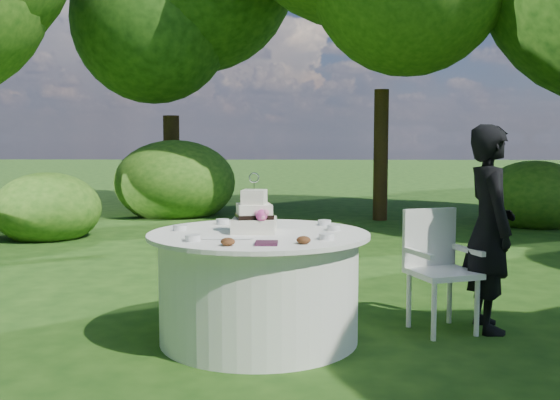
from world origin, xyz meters
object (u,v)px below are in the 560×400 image
at_px(napkins, 266,243).
at_px(chair, 437,260).
at_px(guest, 489,228).
at_px(table, 259,286).
at_px(cake, 254,216).

height_order(napkins, chair, chair).
bearing_deg(chair, napkins, -145.86).
bearing_deg(guest, chair, 86.22).
relative_size(napkins, table, 0.09).
distance_m(cake, chair, 1.43).
bearing_deg(napkins, cake, 101.99).
xyz_separation_m(cake, chair, (1.35, 0.31, -0.36)).
xyz_separation_m(guest, table, (-1.70, -0.30, -0.38)).
bearing_deg(table, chair, 13.37).
xyz_separation_m(napkins, cake, (-0.11, 0.53, 0.10)).
height_order(table, cake, cake).
bearing_deg(chair, table, -166.63).
bearing_deg(napkins, chair, 34.14).
height_order(guest, chair, guest).
height_order(napkins, table, napkins).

